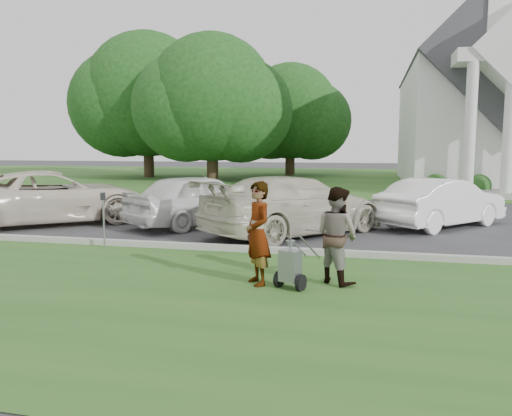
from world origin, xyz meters
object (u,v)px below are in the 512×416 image
(tree_back, at_px, (290,116))
(person_right, at_px, (337,236))
(person_left, at_px, (258,234))
(car_c, at_px, (294,205))
(tree_far, at_px, (147,101))
(parking_meter_near, at_px, (103,213))
(car_d, at_px, (442,203))
(car_b, at_px, (200,199))
(church, at_px, (485,86))
(striping_cart, at_px, (290,267))
(tree_left, at_px, (212,104))
(car_a, at_px, (53,197))

(tree_back, height_order, person_right, tree_back)
(person_left, height_order, car_c, person_left)
(tree_far, height_order, person_right, tree_far)
(person_left, relative_size, parking_meter_near, 1.33)
(parking_meter_near, bearing_deg, tree_back, 90.75)
(tree_far, relative_size, car_c, 2.15)
(tree_back, bearing_deg, car_d, -71.22)
(person_right, distance_m, car_b, 7.10)
(church, height_order, striping_cart, church)
(church, relative_size, tree_left, 2.27)
(church, distance_m, car_d, 19.18)
(tree_left, relative_size, car_d, 2.46)
(tree_left, bearing_deg, tree_back, 63.43)
(tree_left, xyz_separation_m, person_left, (8.51, -23.94, -4.23))
(tree_far, xyz_separation_m, car_a, (6.91, -21.65, -4.88))
(person_left, relative_size, car_d, 0.41)
(church, bearing_deg, car_b, -121.31)
(car_a, relative_size, car_d, 1.34)
(tree_far, relative_size, parking_meter_near, 8.81)
(tree_left, height_order, car_b, tree_left)
(person_left, distance_m, person_right, 1.36)
(striping_cart, distance_m, car_c, 5.22)
(tree_far, height_order, car_b, tree_far)
(striping_cart, relative_size, car_d, 0.24)
(person_left, bearing_deg, tree_back, 152.44)
(person_left, distance_m, car_a, 9.26)
(tree_far, bearing_deg, person_left, -61.68)
(tree_far, height_order, person_left, tree_far)
(tree_left, relative_size, person_right, 6.37)
(tree_back, distance_m, striping_cart, 32.77)
(person_left, bearing_deg, parking_meter_near, -153.22)
(car_c, relative_size, car_d, 1.25)
(striping_cart, xyz_separation_m, person_right, (0.72, 0.54, 0.45))
(tree_far, bearing_deg, car_c, -56.70)
(tree_back, xyz_separation_m, striping_cart, (5.10, -32.08, -4.34))
(tree_back, height_order, striping_cart, tree_back)
(parking_meter_near, height_order, car_a, car_a)
(tree_left, bearing_deg, tree_far, 153.44)
(striping_cart, xyz_separation_m, car_a, (-8.19, 5.42, 0.42))
(tree_left, bearing_deg, car_c, -66.07)
(car_b, bearing_deg, striping_cart, 155.20)
(car_d, bearing_deg, tree_left, -10.90)
(person_right, height_order, car_a, person_right)
(car_d, bearing_deg, tree_back, -28.67)
(parking_meter_near, relative_size, car_c, 0.24)
(person_left, relative_size, car_c, 0.33)
(tree_back, distance_m, car_d, 26.45)
(striping_cart, relative_size, parking_meter_near, 0.78)
(tree_far, bearing_deg, person_right, -59.21)
(person_left, distance_m, car_c, 5.02)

